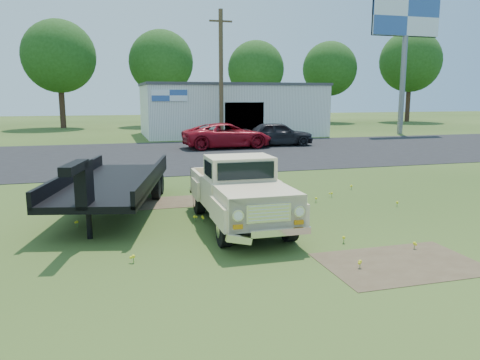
# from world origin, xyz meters

# --- Properties ---
(ground) EXTENTS (140.00, 140.00, 0.00)m
(ground) POSITION_xyz_m (0.00, 0.00, 0.00)
(ground) COLOR #2A4315
(ground) RESTS_ON ground
(asphalt_lot) EXTENTS (90.00, 14.00, 0.02)m
(asphalt_lot) POSITION_xyz_m (0.00, 15.00, 0.00)
(asphalt_lot) COLOR black
(asphalt_lot) RESTS_ON ground
(dirt_patch_a) EXTENTS (3.00, 2.00, 0.01)m
(dirt_patch_a) POSITION_xyz_m (1.50, -3.00, 0.00)
(dirt_patch_a) COLOR #4F3E2A
(dirt_patch_a) RESTS_ON ground
(dirt_patch_b) EXTENTS (2.20, 1.60, 0.01)m
(dirt_patch_b) POSITION_xyz_m (-2.00, 3.50, 0.00)
(dirt_patch_b) COLOR #4F3E2A
(dirt_patch_b) RESTS_ON ground
(commercial_building) EXTENTS (14.20, 8.20, 4.15)m
(commercial_building) POSITION_xyz_m (6.00, 26.99, 2.10)
(commercial_building) COLOR #BABAB6
(commercial_building) RESTS_ON ground
(billboard) EXTENTS (6.10, 0.45, 11.05)m
(billboard) POSITION_xyz_m (20.00, 24.04, 8.54)
(billboard) COLOR slate
(billboard) RESTS_ON ground
(utility_pole_mid) EXTENTS (1.60, 0.30, 9.00)m
(utility_pole_mid) POSITION_xyz_m (4.00, 22.00, 4.60)
(utility_pole_mid) COLOR #4F3624
(utility_pole_mid) RESTS_ON ground
(treeline_c) EXTENTS (7.04, 7.04, 10.47)m
(treeline_c) POSITION_xyz_m (-8.00, 39.50, 6.93)
(treeline_c) COLOR #3D261B
(treeline_c) RESTS_ON ground
(treeline_d) EXTENTS (6.72, 6.72, 10.00)m
(treeline_d) POSITION_xyz_m (2.00, 40.50, 6.62)
(treeline_d) COLOR #3D261B
(treeline_d) RESTS_ON ground
(treeline_e) EXTENTS (6.08, 6.08, 9.04)m
(treeline_e) POSITION_xyz_m (12.00, 39.00, 5.98)
(treeline_e) COLOR #3D261B
(treeline_e) RESTS_ON ground
(treeline_f) EXTENTS (6.40, 6.40, 9.52)m
(treeline_f) POSITION_xyz_m (22.00, 41.50, 6.30)
(treeline_f) COLOR #3D261B
(treeline_f) RESTS_ON ground
(treeline_g) EXTENTS (7.36, 7.36, 10.95)m
(treeline_g) POSITION_xyz_m (32.00, 40.00, 7.25)
(treeline_g) COLOR #3D261B
(treeline_g) RESTS_ON ground
(vintage_pickup_truck) EXTENTS (1.94, 4.86, 1.76)m
(vintage_pickup_truck) POSITION_xyz_m (-0.77, 0.43, 0.88)
(vintage_pickup_truck) COLOR beige
(vintage_pickup_truck) RESTS_ON ground
(flatbed_trailer) EXTENTS (3.77, 7.18, 1.87)m
(flatbed_trailer) POSITION_xyz_m (-3.74, 2.85, 0.93)
(flatbed_trailer) COLOR black
(flatbed_trailer) RESTS_ON ground
(red_pickup) EXTENTS (5.57, 2.75, 1.52)m
(red_pickup) POSITION_xyz_m (3.25, 17.42, 0.76)
(red_pickup) COLOR maroon
(red_pickup) RESTS_ON ground
(dark_sedan) EXTENTS (4.59, 2.17, 1.52)m
(dark_sedan) POSITION_xyz_m (6.74, 17.85, 0.76)
(dark_sedan) COLOR black
(dark_sedan) RESTS_ON ground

